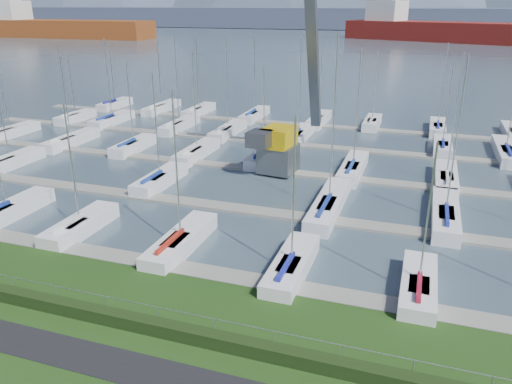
% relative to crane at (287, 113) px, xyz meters
% --- Properties ---
extents(path, '(160.00, 2.00, 0.04)m').
position_rel_crane_xyz_m(path, '(1.95, -29.99, -5.32)').
color(path, black).
rests_on(path, grass).
extents(water, '(800.00, 540.00, 0.20)m').
position_rel_crane_xyz_m(water, '(1.95, 233.01, -5.73)').
color(water, '#41525F').
extents(hedge, '(80.00, 0.70, 0.70)m').
position_rel_crane_xyz_m(hedge, '(1.95, -27.39, -4.98)').
color(hedge, black).
rests_on(hedge, grass).
extents(fence, '(80.00, 0.04, 0.04)m').
position_rel_crane_xyz_m(fence, '(1.95, -26.99, -4.13)').
color(fence, '#979B9F').
rests_on(fence, grass).
extents(foothill, '(900.00, 80.00, 12.00)m').
position_rel_crane_xyz_m(foothill, '(1.95, 303.01, 0.67)').
color(foothill, '#434B62').
rests_on(foothill, water).
extents(docks, '(90.00, 41.60, 0.25)m').
position_rel_crane_xyz_m(docks, '(1.95, -0.99, -5.55)').
color(docks, slate).
rests_on(docks, water).
extents(crane, '(4.95, 13.34, 22.35)m').
position_rel_crane_xyz_m(crane, '(0.00, 0.00, 0.00)').
color(crane, slate).
rests_on(crane, water).
extents(cargo_ship_west, '(85.61, 19.71, 21.50)m').
position_rel_crane_xyz_m(cargo_ship_west, '(-154.82, 157.34, -1.64)').
color(cargo_ship_west, brown).
rests_on(cargo_ship_west, water).
extents(cargo_ship_mid, '(102.70, 54.11, 21.50)m').
position_rel_crane_xyz_m(cargo_ship_mid, '(21.09, 186.84, -1.82)').
color(cargo_ship_mid, maroon).
rests_on(cargo_ship_mid, water).
extents(sailboat_fleet, '(76.04, 49.48, 13.82)m').
position_rel_crane_xyz_m(sailboat_fleet, '(0.29, 2.09, 0.07)').
color(sailboat_fleet, silver).
rests_on(sailboat_fleet, water).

